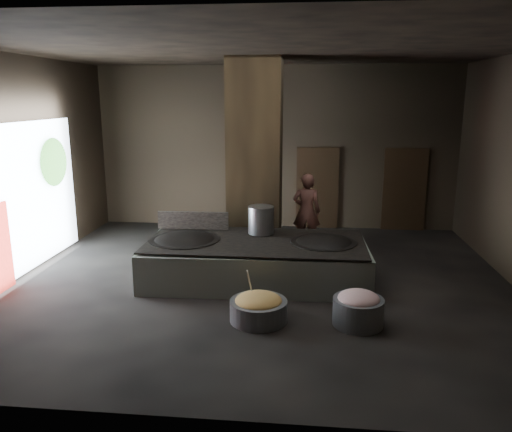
# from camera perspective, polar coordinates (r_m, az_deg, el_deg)

# --- Properties ---
(floor) EXTENTS (10.00, 9.00, 0.10)m
(floor) POSITION_cam_1_polar(r_m,az_deg,el_deg) (10.23, 0.50, -7.72)
(floor) COLOR black
(floor) RESTS_ON ground
(ceiling) EXTENTS (10.00, 9.00, 0.10)m
(ceiling) POSITION_cam_1_polar(r_m,az_deg,el_deg) (9.58, 0.56, 18.88)
(ceiling) COLOR black
(ceiling) RESTS_ON back_wall
(back_wall) EXTENTS (10.00, 0.10, 4.50)m
(back_wall) POSITION_cam_1_polar(r_m,az_deg,el_deg) (14.14, 2.23, 7.78)
(back_wall) COLOR black
(back_wall) RESTS_ON ground
(front_wall) EXTENTS (10.00, 0.10, 4.50)m
(front_wall) POSITION_cam_1_polar(r_m,az_deg,el_deg) (5.21, -4.07, -2.06)
(front_wall) COLOR black
(front_wall) RESTS_ON ground
(left_wall) EXTENTS (0.10, 9.00, 4.50)m
(left_wall) POSITION_cam_1_polar(r_m,az_deg,el_deg) (11.28, -26.06, 4.99)
(left_wall) COLOR black
(left_wall) RESTS_ON ground
(pillar) EXTENTS (1.20, 1.20, 4.50)m
(pillar) POSITION_cam_1_polar(r_m,az_deg,el_deg) (11.54, -0.10, 6.52)
(pillar) COLOR black
(pillar) RESTS_ON ground
(hearth_platform) EXTENTS (4.49, 2.24, 0.77)m
(hearth_platform) POSITION_cam_1_polar(r_m,az_deg,el_deg) (10.16, -0.01, -5.26)
(hearth_platform) COLOR beige
(hearth_platform) RESTS_ON ground
(platform_cap) EXTENTS (4.33, 2.08, 0.03)m
(platform_cap) POSITION_cam_1_polar(r_m,az_deg,el_deg) (10.03, -0.01, -2.93)
(platform_cap) COLOR black
(platform_cap) RESTS_ON hearth_platform
(wok_left) EXTENTS (1.40, 1.40, 0.39)m
(wok_left) POSITION_cam_1_polar(r_m,az_deg,el_deg) (10.24, -8.15, -3.10)
(wok_left) COLOR black
(wok_left) RESTS_ON hearth_platform
(wok_left_rim) EXTENTS (1.43, 1.43, 0.05)m
(wok_left_rim) POSITION_cam_1_polar(r_m,az_deg,el_deg) (10.22, -8.16, -2.72)
(wok_left_rim) COLOR black
(wok_left_rim) RESTS_ON hearth_platform
(wok_right) EXTENTS (1.30, 1.30, 0.37)m
(wok_right) POSITION_cam_1_polar(r_m,az_deg,el_deg) (10.05, 7.71, -3.40)
(wok_right) COLOR black
(wok_right) RESTS_ON hearth_platform
(wok_right_rim) EXTENTS (1.33, 1.33, 0.05)m
(wok_right_rim) POSITION_cam_1_polar(r_m,az_deg,el_deg) (10.03, 7.72, -3.01)
(wok_right_rim) COLOR black
(wok_right_rim) RESTS_ON hearth_platform
(stock_pot) EXTENTS (0.54, 0.54, 0.58)m
(stock_pot) POSITION_cam_1_polar(r_m,az_deg,el_deg) (10.47, 0.57, -0.44)
(stock_pot) COLOR #979B9E
(stock_pot) RESTS_ON hearth_platform
(splash_guard) EXTENTS (1.54, 0.10, 0.39)m
(splash_guard) POSITION_cam_1_polar(r_m,az_deg,el_deg) (10.92, -7.20, -0.50)
(splash_guard) COLOR black
(splash_guard) RESTS_ON hearth_platform
(cook) EXTENTS (0.70, 0.47, 1.85)m
(cook) POSITION_cam_1_polar(r_m,az_deg,el_deg) (12.24, 5.80, 0.56)
(cook) COLOR #8D5348
(cook) RESTS_ON ground
(veg_basin) EXTENTS (1.16, 1.16, 0.35)m
(veg_basin) POSITION_cam_1_polar(r_m,az_deg,el_deg) (8.45, 0.29, -10.75)
(veg_basin) COLOR slate
(veg_basin) RESTS_ON ground
(veg_fill) EXTENTS (0.79, 0.79, 0.24)m
(veg_fill) POSITION_cam_1_polar(r_m,az_deg,el_deg) (8.38, 0.29, -9.67)
(veg_fill) COLOR #A2AC53
(veg_fill) RESTS_ON veg_basin
(ladle) EXTENTS (0.10, 0.38, 0.68)m
(ladle) POSITION_cam_1_polar(r_m,az_deg,el_deg) (8.46, -0.63, -7.99)
(ladle) COLOR #979B9E
(ladle) RESTS_ON veg_basin
(meat_basin) EXTENTS (0.96, 0.96, 0.45)m
(meat_basin) POSITION_cam_1_polar(r_m,az_deg,el_deg) (8.46, 11.58, -10.66)
(meat_basin) COLOR slate
(meat_basin) RESTS_ON ground
(meat_fill) EXTENTS (0.69, 0.69, 0.26)m
(meat_fill) POSITION_cam_1_polar(r_m,az_deg,el_deg) (8.37, 11.66, -9.26)
(meat_fill) COLOR #CD7B7F
(meat_fill) RESTS_ON meat_basin
(doorway_near) EXTENTS (1.18, 0.08, 2.38)m
(doorway_near) POSITION_cam_1_polar(r_m,az_deg,el_deg) (14.18, 7.01, 3.01)
(doorway_near) COLOR black
(doorway_near) RESTS_ON ground
(doorway_near_glow) EXTENTS (0.80, 0.04, 1.90)m
(doorway_near_glow) POSITION_cam_1_polar(r_m,az_deg,el_deg) (14.42, 7.44, 2.97)
(doorway_near_glow) COLOR #8C6647
(doorway_near_glow) RESTS_ON ground
(doorway_far) EXTENTS (1.18, 0.08, 2.38)m
(doorway_far) POSITION_cam_1_polar(r_m,az_deg,el_deg) (14.44, 16.59, 2.74)
(doorway_far) COLOR black
(doorway_far) RESTS_ON ground
(doorway_far_glow) EXTENTS (0.74, 0.04, 1.76)m
(doorway_far_glow) POSITION_cam_1_polar(r_m,az_deg,el_deg) (14.60, 16.34, 2.67)
(doorway_far_glow) COLOR #8C6647
(doorway_far_glow) RESTS_ON ground
(left_opening) EXTENTS (0.04, 4.20, 3.10)m
(left_opening) POSITION_cam_1_polar(r_m,az_deg,el_deg) (11.49, -24.79, 1.96)
(left_opening) COLOR white
(left_opening) RESTS_ON ground
(tree_silhouette) EXTENTS (0.28, 1.10, 1.10)m
(tree_silhouette) POSITION_cam_1_polar(r_m,az_deg,el_deg) (12.31, -22.10, 5.73)
(tree_silhouette) COLOR #194714
(tree_silhouette) RESTS_ON left_opening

